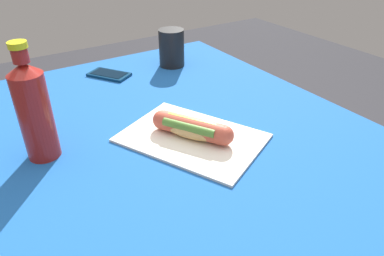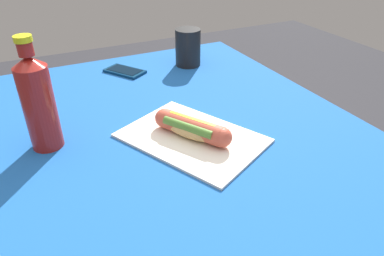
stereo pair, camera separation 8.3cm
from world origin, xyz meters
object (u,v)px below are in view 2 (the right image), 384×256
object	(u,v)px
cell_phone	(125,71)
soda_bottle	(38,102)
hot_dog	(192,128)
drinking_cup	(188,47)

from	to	relation	value
cell_phone	soda_bottle	bearing A→B (deg)	140.53
hot_dog	cell_phone	xyz separation A→B (m)	(0.47, 0.02, -0.03)
soda_bottle	cell_phone	bearing A→B (deg)	-39.47
soda_bottle	hot_dog	bearing A→B (deg)	-111.52
hot_dog	drinking_cup	xyz separation A→B (m)	(0.44, -0.20, 0.03)
hot_dog	soda_bottle	bearing A→B (deg)	68.48
cell_phone	soda_bottle	world-z (taller)	soda_bottle
cell_phone	soda_bottle	xyz separation A→B (m)	(-0.35, 0.29, 0.11)
cell_phone	drinking_cup	size ratio (longest dim) A/B	1.19
soda_bottle	drinking_cup	xyz separation A→B (m)	(0.32, -0.51, -0.05)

